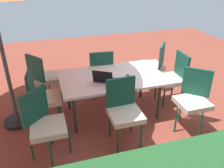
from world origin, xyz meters
TOP-DOWN VIEW (x-y plane):
  - ground_plane at (0.00, 0.00)m, footprint 10.00×10.00m
  - dining_table at (0.00, 0.00)m, footprint 1.72×1.05m
  - chair_southeast at (1.10, -0.76)m, footprint 0.58×0.58m
  - chair_south at (0.03, -0.67)m, footprint 0.46×0.47m
  - chair_northeast at (1.15, 0.73)m, footprint 0.59×0.59m
  - chair_west at (-1.20, -0.04)m, footprint 0.47×0.46m
  - chair_southwest at (-1.11, -0.69)m, footprint 0.58×0.58m
  - chair_northwest at (-1.10, 0.74)m, footprint 0.59×0.59m
  - chair_north at (0.04, 0.73)m, footprint 0.46×0.47m
  - chair_east at (1.16, -0.01)m, footprint 0.49×0.48m
  - laptop at (0.18, 0.15)m, footprint 0.40×0.38m
  - cup at (-0.20, 0.20)m, footprint 0.06×0.06m

SIDE VIEW (x-z plane):
  - ground_plane at x=0.00m, z-range -0.02..0.00m
  - chair_southeast at x=1.10m, z-range 0.06..1.04m
  - chair_south at x=0.03m, z-range 0.06..1.04m
  - chair_northeast at x=1.15m, z-range 0.06..1.04m
  - chair_west at x=-1.20m, z-range 0.06..1.04m
  - chair_southwest at x=-1.11m, z-range 0.06..1.04m
  - chair_northwest at x=-1.10m, z-range 0.06..1.04m
  - chair_north at x=0.04m, z-range 0.06..1.04m
  - chair_east at x=1.16m, z-range 0.06..1.04m
  - dining_table at x=0.00m, z-range 0.31..1.05m
  - cup at x=-0.20m, z-range 0.73..0.82m
  - laptop at x=0.18m, z-range 0.67..0.89m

